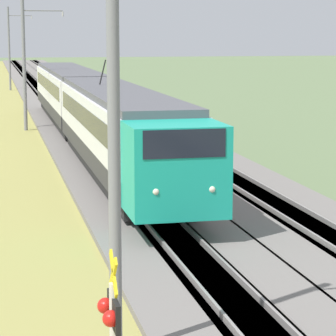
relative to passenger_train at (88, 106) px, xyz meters
name	(u,v)px	position (x,y,z in m)	size (l,w,h in m)	color
ballast_main	(63,118)	(14.64, 0.00, -2.12)	(240.00, 4.40, 0.30)	slate
ballast_adjacent	(124,116)	(14.64, -4.32, -2.12)	(240.00, 4.40, 0.30)	slate
track_main	(63,117)	(14.64, 0.00, -2.11)	(240.00, 1.57, 0.45)	#4C4238
track_adjacent	(124,116)	(14.64, -4.32, -2.11)	(240.00, 1.57, 0.45)	#4C4238
passenger_train	(88,106)	(0.00, 0.00, 0.00)	(42.01, 2.83, 4.88)	#19A88E
catenary_mast_near	(117,119)	(-28.01, 2.84, 2.27)	(0.22, 2.56, 8.80)	slate
catenary_mast_mid	(25,62)	(7.87, 2.84, 2.00)	(0.22, 2.56, 8.26)	slate
catenary_mast_far	(10,48)	(43.74, 2.84, 2.24)	(0.22, 2.56, 8.74)	slate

